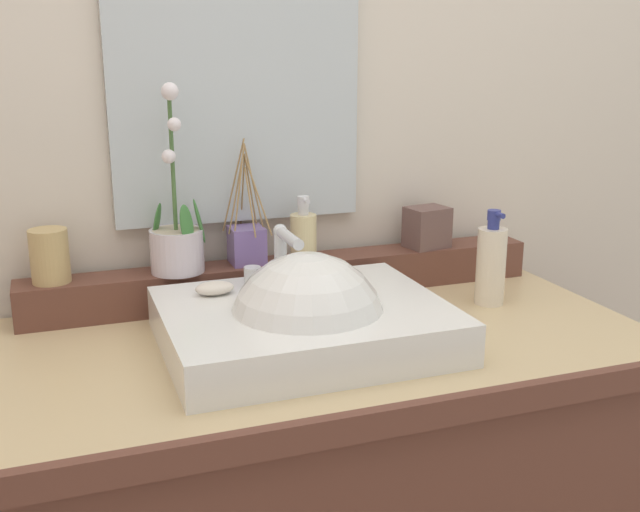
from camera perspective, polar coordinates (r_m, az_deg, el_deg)
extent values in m
cube|color=beige|center=(1.67, -4.17, 12.02)|extent=(3.09, 0.20, 2.53)
cube|color=tan|center=(1.38, 0.84, -6.75)|extent=(1.15, 0.60, 0.04)
cube|color=brown|center=(1.13, 6.35, -12.12)|extent=(1.15, 0.02, 0.04)
cube|color=brown|center=(1.57, -2.27, -1.66)|extent=(1.08, 0.09, 0.08)
cube|color=white|center=(1.32, -1.21, -5.23)|extent=(0.48, 0.39, 0.07)
sphere|color=white|center=(1.30, -0.94, -5.67)|extent=(0.27, 0.27, 0.27)
cylinder|color=silver|center=(1.41, -3.01, -0.07)|extent=(0.02, 0.02, 0.10)
cylinder|color=silver|center=(1.35, -2.35, 1.39)|extent=(0.02, 0.11, 0.02)
sphere|color=silver|center=(1.40, -3.03, 1.90)|extent=(0.03, 0.03, 0.03)
cylinder|color=silver|center=(1.41, -5.13, -1.53)|extent=(0.03, 0.03, 0.04)
cylinder|color=silver|center=(1.44, -0.89, -1.11)|extent=(0.03, 0.03, 0.04)
ellipsoid|color=silver|center=(1.36, -7.99, -2.42)|extent=(0.07, 0.04, 0.02)
cylinder|color=silver|center=(1.49, -10.77, 0.40)|extent=(0.10, 0.10, 0.08)
cylinder|color=tan|center=(1.48, -10.84, 1.76)|extent=(0.09, 0.09, 0.01)
cylinder|color=#476B38|center=(1.46, -11.11, 7.00)|extent=(0.01, 0.01, 0.26)
ellipsoid|color=#387033|center=(1.49, -12.23, 2.59)|extent=(0.03, 0.04, 0.07)
ellipsoid|color=#387033|center=(1.44, -10.05, 2.30)|extent=(0.04, 0.03, 0.08)
ellipsoid|color=#387033|center=(1.48, -9.13, 2.63)|extent=(0.03, 0.03, 0.09)
sphere|color=silver|center=(1.44, -11.39, 7.40)|extent=(0.03, 0.03, 0.03)
sphere|color=silver|center=(1.43, -10.98, 9.76)|extent=(0.03, 0.03, 0.03)
sphere|color=silver|center=(1.43, -11.30, 12.13)|extent=(0.03, 0.03, 0.03)
cylinder|color=beige|center=(1.54, -1.26, 1.39)|extent=(0.05, 0.05, 0.10)
cylinder|color=silver|center=(1.53, -1.28, 3.48)|extent=(0.02, 0.02, 0.02)
cylinder|color=silver|center=(1.52, -1.28, 4.18)|extent=(0.02, 0.02, 0.02)
cylinder|color=silver|center=(1.51, -1.10, 4.23)|extent=(0.01, 0.03, 0.01)
cylinder|color=tan|center=(1.48, -19.79, 0.00)|extent=(0.07, 0.07, 0.10)
cube|color=#755B9D|center=(1.53, -5.56, 0.81)|extent=(0.07, 0.07, 0.07)
cylinder|color=#9E7A4C|center=(1.51, -5.00, 5.12)|extent=(0.04, 0.01, 0.18)
cylinder|color=#9E7A4C|center=(1.52, -5.25, 4.85)|extent=(0.03, 0.03, 0.16)
cylinder|color=#9E7A4C|center=(1.54, -5.88, 4.87)|extent=(0.00, 0.06, 0.16)
cylinder|color=#9E7A4C|center=(1.51, -6.58, 5.32)|extent=(0.04, 0.03, 0.19)
cylinder|color=#9E7A4C|center=(1.50, -6.34, 4.91)|extent=(0.04, 0.01, 0.17)
cylinder|color=#9E7A4C|center=(1.49, -6.14, 5.00)|extent=(0.03, 0.03, 0.18)
cylinder|color=#9E7A4C|center=(1.49, -5.31, 4.07)|extent=(0.01, 0.05, 0.13)
cylinder|color=#9E7A4C|center=(1.49, -4.69, 4.53)|extent=(0.04, 0.05, 0.15)
cube|color=brown|center=(1.67, 8.10, 2.17)|extent=(0.10, 0.08, 0.09)
cylinder|color=beige|center=(1.55, 12.81, -0.78)|extent=(0.06, 0.06, 0.16)
cylinder|color=navy|center=(1.53, 13.00, 2.35)|extent=(0.02, 0.02, 0.02)
cylinder|color=navy|center=(1.53, 13.04, 3.04)|extent=(0.03, 0.03, 0.02)
cylinder|color=navy|center=(1.51, 13.38, 3.06)|extent=(0.01, 0.03, 0.01)
cube|color=silver|center=(1.53, -6.29, 12.75)|extent=(0.51, 0.02, 0.55)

